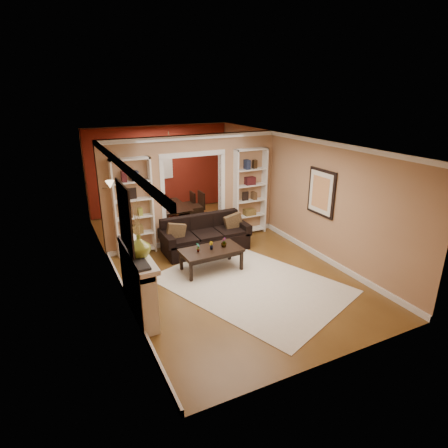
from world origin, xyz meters
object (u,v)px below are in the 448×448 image
bookshelf_right (250,192)px  dining_table (173,214)px  fireplace (139,282)px  coffee_table (211,260)px  sofa (205,234)px  bookshelf_left (133,207)px

bookshelf_right → dining_table: size_ratio=1.54×
bookshelf_right → fireplace: bearing=-145.2°
coffee_table → dining_table: (0.25, 3.34, 0.02)m
fireplace → dining_table: size_ratio=1.14×
sofa → fireplace: fireplace is taller
sofa → dining_table: bearing=91.4°
bookshelf_left → dining_table: 2.45m
bookshelf_left → bookshelf_right: same height
sofa → coffee_table: 1.09m
coffee_table → bookshelf_left: bookshelf_left is taller
coffee_table → dining_table: dining_table is taller
coffee_table → bookshelf_right: bearing=39.0°
sofa → bookshelf_left: bearing=159.5°
coffee_table → fireplace: 2.03m
sofa → coffee_table: (-0.31, -1.03, -0.17)m
coffee_table → fireplace: bearing=-154.6°
fireplace → bookshelf_left: bearing=78.0°
fireplace → dining_table: fireplace is taller
sofa → fireplace: 2.87m
coffee_table → fireplace: (-1.78, -0.92, 0.33)m
bookshelf_right → dining_table: 2.52m
bookshelf_left → bookshelf_right: bearing=0.0°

